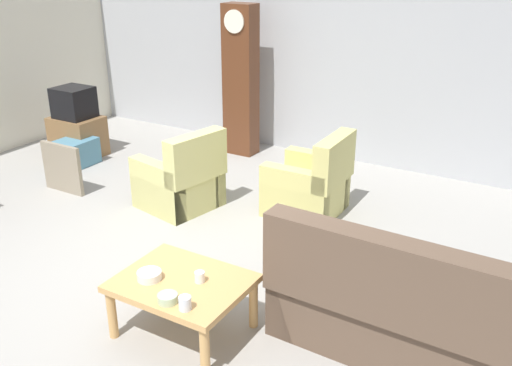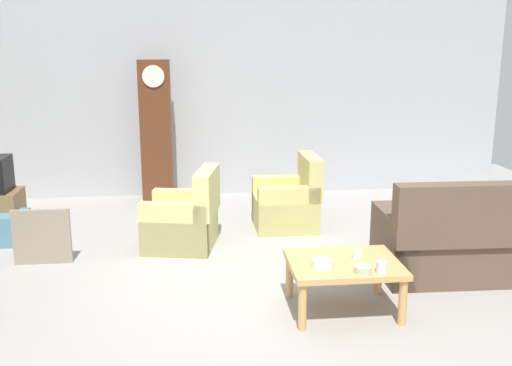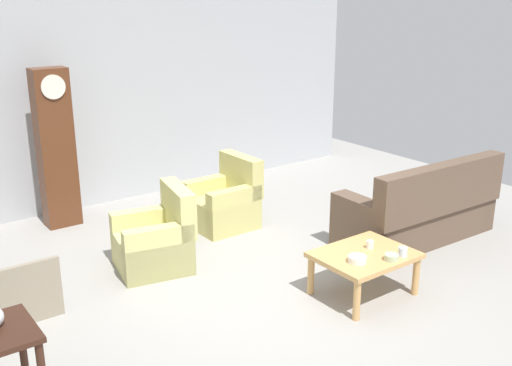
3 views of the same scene
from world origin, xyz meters
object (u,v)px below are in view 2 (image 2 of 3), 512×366
object	(u,v)px
storage_box_blue	(8,228)
bowl_white_stacked	(322,264)
grandfather_clock	(156,133)
couch_floral	(486,243)
cup_blue_rimmed	(382,267)
armchair_olive_near	(184,221)
coffee_table_wood	(344,268)
armchair_olive_far	(289,204)
framed_picture_leaning	(42,237)
bowl_shallow_green	(363,269)
cup_white_porcelain	(357,254)

from	to	relation	value
storage_box_blue	bowl_white_stacked	world-z (taller)	bowl_white_stacked
grandfather_clock	bowl_white_stacked	world-z (taller)	grandfather_clock
couch_floral	cup_blue_rimmed	size ratio (longest dim) A/B	21.71
armchair_olive_near	coffee_table_wood	xyz separation A→B (m)	(1.40, -1.81, 0.08)
grandfather_clock	bowl_white_stacked	distance (m)	4.20
armchair_olive_far	couch_floral	bearing A→B (deg)	-46.76
armchair_olive_near	armchair_olive_far	xyz separation A→B (m)	(1.31, 0.60, 0.00)
armchair_olive_near	bowl_white_stacked	bearing A→B (deg)	-58.39
armchair_olive_near	framed_picture_leaning	size ratio (longest dim) A/B	1.54
armchair_olive_far	bowl_shallow_green	size ratio (longest dim) A/B	6.43
cup_white_porcelain	bowl_white_stacked	xyz separation A→B (m)	(-0.34, -0.16, -0.01)
grandfather_clock	cup_white_porcelain	bearing A→B (deg)	-62.44
grandfather_clock	storage_box_blue	size ratio (longest dim) A/B	4.35
bowl_white_stacked	grandfather_clock	bearing A→B (deg)	112.33
grandfather_clock	bowl_shallow_green	distance (m)	4.47
bowl_white_stacked	framed_picture_leaning	bearing A→B (deg)	149.91
grandfather_clock	cup_white_porcelain	distance (m)	4.20
grandfather_clock	storage_box_blue	xyz separation A→B (m)	(-1.67, -1.54, -0.86)
bowl_white_stacked	bowl_shallow_green	bearing A→B (deg)	-28.47
couch_floral	bowl_white_stacked	bearing A→B (deg)	-158.61
framed_picture_leaning	cup_white_porcelain	world-z (taller)	framed_picture_leaning
armchair_olive_near	cup_blue_rimmed	size ratio (longest dim) A/B	9.46
framed_picture_leaning	bowl_white_stacked	bearing A→B (deg)	-30.09
armchair_olive_far	cup_blue_rimmed	bearing A→B (deg)	-82.99
couch_floral	bowl_shallow_green	bearing A→B (deg)	-149.99
couch_floral	bowl_white_stacked	size ratio (longest dim) A/B	11.67
armchair_olive_near	cup_blue_rimmed	bearing A→B (deg)	-51.88
armchair_olive_near	armchair_olive_far	bearing A→B (deg)	24.77
cup_white_porcelain	cup_blue_rimmed	distance (m)	0.35
coffee_table_wood	framed_picture_leaning	bearing A→B (deg)	153.51
armchair_olive_near	coffee_table_wood	size ratio (longest dim) A/B	0.96
armchair_olive_far	bowl_white_stacked	bearing A→B (deg)	-92.89
cup_blue_rimmed	cup_white_porcelain	bearing A→B (deg)	109.17
armchair_olive_far	grandfather_clock	world-z (taller)	grandfather_clock
coffee_table_wood	storage_box_blue	bearing A→B (deg)	147.66
coffee_table_wood	cup_white_porcelain	distance (m)	0.17
cup_white_porcelain	bowl_white_stacked	distance (m)	0.38
cup_white_porcelain	couch_floral	bearing A→B (deg)	20.57
framed_picture_leaning	cup_blue_rimmed	world-z (taller)	framed_picture_leaning
cup_white_porcelain	bowl_shallow_green	bearing A→B (deg)	-97.18
coffee_table_wood	cup_white_porcelain	xyz separation A→B (m)	(0.13, 0.05, 0.11)
couch_floral	armchair_olive_far	xyz separation A→B (m)	(-1.70, 1.81, -0.05)
armchair_olive_far	framed_picture_leaning	xyz separation A→B (m)	(-2.81, -0.97, -0.01)
couch_floral	armchair_olive_near	xyz separation A→B (m)	(-3.01, 1.21, -0.05)
storage_box_blue	cup_white_porcelain	xyz separation A→B (m)	(3.60, -2.15, 0.32)
coffee_table_wood	framed_picture_leaning	xyz separation A→B (m)	(-2.90, 1.44, -0.09)
framed_picture_leaning	armchair_olive_near	bearing A→B (deg)	13.80
couch_floral	bowl_shallow_green	world-z (taller)	couch_floral
coffee_table_wood	bowl_white_stacked	world-z (taller)	bowl_white_stacked
storage_box_blue	cup_white_porcelain	bearing A→B (deg)	-30.83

